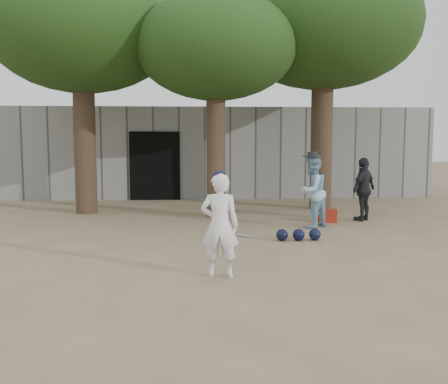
{
  "coord_description": "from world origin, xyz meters",
  "views": [
    {
      "loc": [
        0.0,
        -8.34,
        1.92
      ],
      "look_at": [
        0.6,
        1.0,
        0.95
      ],
      "focal_mm": 40.0,
      "sensor_mm": 36.0,
      "label": 1
    }
  ],
  "objects": [
    {
      "name": "ground",
      "position": [
        0.0,
        0.0,
        0.0
      ],
      "size": [
        70.0,
        70.0,
        0.0
      ],
      "primitive_type": "plane",
      "color": "#937C5E",
      "rests_on": "ground"
    },
    {
      "name": "spectator_blue",
      "position": [
        2.63,
        2.42,
        0.8
      ],
      "size": [
        0.98,
        0.97,
        1.6
      ],
      "primitive_type": "imported",
      "rotation": [
        0.0,
        0.0,
        3.88
      ],
      "color": "#89BAD3",
      "rests_on": "ground"
    },
    {
      "name": "bat_pile",
      "position": [
        0.79,
        1.61,
        0.03
      ],
      "size": [
        0.58,
        0.74,
        0.06
      ],
      "color": "silver",
      "rests_on": "ground"
    },
    {
      "name": "red_bag",
      "position": [
        3.17,
        3.13,
        0.15
      ],
      "size": [
        0.45,
        0.36,
        0.3
      ],
      "primitive_type": "cube",
      "rotation": [
        0.0,
        0.0,
        -0.09
      ],
      "color": "#A12C15",
      "rests_on": "ground"
    },
    {
      "name": "spectator_dark",
      "position": [
        4.09,
        3.28,
        0.76
      ],
      "size": [
        0.91,
        0.87,
        1.51
      ],
      "primitive_type": "imported",
      "rotation": [
        0.0,
        0.0,
        3.87
      ],
      "color": "black",
      "rests_on": "ground"
    },
    {
      "name": "boy_player",
      "position": [
        0.38,
        -1.44,
        0.74
      ],
      "size": [
        0.58,
        0.42,
        1.47
      ],
      "primitive_type": "imported",
      "rotation": [
        0.0,
        0.0,
        3.01
      ],
      "color": "white",
      "rests_on": "ground"
    },
    {
      "name": "helmet_row",
      "position": [
        2.03,
        0.98,
        0.11
      ],
      "size": [
        0.87,
        0.25,
        0.23
      ],
      "color": "black",
      "rests_on": "ground"
    },
    {
      "name": "back_building",
      "position": [
        -0.0,
        10.33,
        1.5
      ],
      "size": [
        16.0,
        5.24,
        3.0
      ],
      "color": "gray",
      "rests_on": "ground"
    },
    {
      "name": "tree_row",
      "position": [
        0.74,
        5.02,
        4.69
      ],
      "size": [
        11.4,
        5.8,
        6.69
      ],
      "color": "brown",
      "rests_on": "ground"
    }
  ]
}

